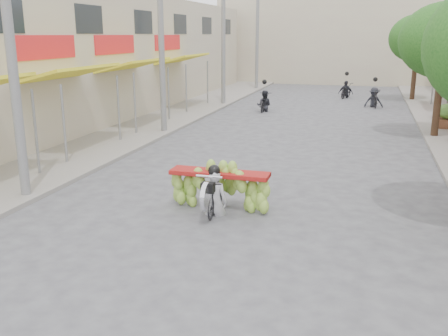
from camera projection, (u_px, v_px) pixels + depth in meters
ground at (186, 281)px, 8.41m from camera, size 120.00×120.00×0.00m
sidewalk_left at (157, 119)px, 24.19m from camera, size 4.00×60.00×0.12m
shophouse_row_left at (50, 57)px, 23.81m from camera, size 9.77×40.00×6.00m
far_building at (339, 41)px, 42.79m from camera, size 20.00×6.00×7.00m
utility_pole_near at (9, 34)px, 11.60m from camera, size 0.60×0.24×8.00m
utility_pole_mid at (161, 34)px, 19.95m from camera, size 0.60×0.24×8.00m
utility_pole_far at (223, 34)px, 28.31m from camera, size 0.60×0.24×8.00m
utility_pole_back at (257, 35)px, 36.66m from camera, size 0.60×0.24×8.00m
street_tree_mid at (444, 41)px, 18.99m from camera, size 3.40×3.40×5.25m
street_tree_far at (418, 39)px, 30.13m from camera, size 3.40×3.40×5.25m
banana_motorbike at (217, 184)px, 11.52m from camera, size 2.34×1.74×1.98m
pedestrian at (440, 108)px, 21.99m from camera, size 0.89×0.80×1.55m
bg_motorbike_a at (264, 98)px, 26.81m from camera, size 0.81×1.72×1.95m
bg_motorbike_b at (374, 93)px, 28.26m from camera, size 1.13×1.95×1.95m
bg_motorbike_c at (346, 86)px, 32.44m from camera, size 1.07×1.80×1.95m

